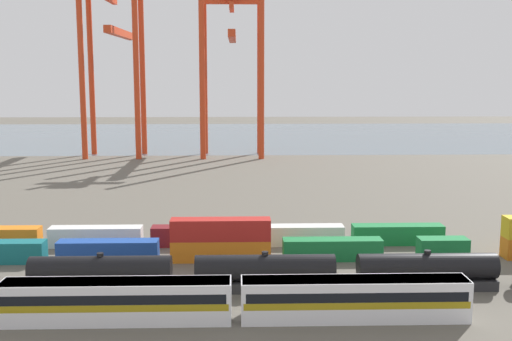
{
  "coord_description": "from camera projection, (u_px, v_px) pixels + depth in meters",
  "views": [
    {
      "loc": [
        4.0,
        -78.89,
        22.6
      ],
      "look_at": [
        6.74,
        17.96,
        7.57
      ],
      "focal_mm": 44.08,
      "sensor_mm": 36.0,
      "label": 1
    }
  ],
  "objects": [
    {
      "name": "shipping_container_3",
      "position": [
        221.0,
        229.0,
        76.01
      ],
      "size": [
        12.1,
        2.44,
        2.6
      ],
      "primitive_type": "cube",
      "color": "#AD211C",
      "rests_on": "shipping_container_2"
    },
    {
      "name": "shipping_container_4",
      "position": [
        332.0,
        249.0,
        76.79
      ],
      "size": [
        12.1,
        2.44,
        2.6
      ],
      "primitive_type": "cube",
      "color": "#197538",
      "rests_on": "ground_plane"
    },
    {
      "name": "gantry_crane_central",
      "position": [
        232.0,
        54.0,
        171.83
      ],
      "size": [
        17.1,
        36.78,
        45.61
      ],
      "color": "red",
      "rests_on": "ground_plane"
    },
    {
      "name": "passenger_train",
      "position": [
        117.0,
        299.0,
        57.36
      ],
      "size": [
        64.75,
        3.14,
        3.9
      ],
      "color": "silver",
      "rests_on": "ground_plane"
    },
    {
      "name": "gantry_crane_west",
      "position": [
        115.0,
        50.0,
        171.22
      ],
      "size": [
        15.8,
        39.18,
        47.59
      ],
      "color": "red",
      "rests_on": "ground_plane"
    },
    {
      "name": "freight_tank_row",
      "position": [
        427.0,
        271.0,
        66.29
      ],
      "size": [
        83.11,
        2.73,
        4.19
      ],
      "color": "#232326",
      "rests_on": "ground_plane"
    },
    {
      "name": "harbour_water",
      "position": [
        227.0,
        136.0,
        228.73
      ],
      "size": [
        400.0,
        110.0,
        0.01
      ],
      "primitive_type": "cube",
      "color": "slate",
      "rests_on": "ground_plane"
    },
    {
      "name": "ground_plane",
      "position": [
        218.0,
        192.0,
        120.79
      ],
      "size": [
        420.0,
        420.0,
        0.0
      ],
      "primitive_type": "plane",
      "color": "#5B564C"
    },
    {
      "name": "shipping_container_12",
      "position": [
        197.0,
        236.0,
        83.12
      ],
      "size": [
        12.1,
        2.44,
        2.6
      ],
      "primitive_type": "cube",
      "color": "maroon",
      "rests_on": "ground_plane"
    },
    {
      "name": "shipping_container_14",
      "position": [
        398.0,
        234.0,
        83.86
      ],
      "size": [
        12.1,
        2.44,
        2.6
      ],
      "primitive_type": "cube",
      "color": "#197538",
      "rests_on": "ground_plane"
    },
    {
      "name": "shipping_container_2",
      "position": [
        221.0,
        250.0,
        76.4
      ],
      "size": [
        12.1,
        2.44,
        2.6
      ],
      "primitive_type": "cube",
      "color": "orange",
      "rests_on": "ground_plane"
    },
    {
      "name": "shipping_container_13",
      "position": [
        298.0,
        235.0,
        83.49
      ],
      "size": [
        12.1,
        2.44,
        2.6
      ],
      "primitive_type": "cube",
      "color": "silver",
      "rests_on": "ground_plane"
    },
    {
      "name": "shipping_container_11",
      "position": [
        96.0,
        237.0,
        82.74
      ],
      "size": [
        12.1,
        2.44,
        2.6
      ],
      "primitive_type": "cube",
      "color": "silver",
      "rests_on": "ground_plane"
    },
    {
      "name": "shipping_container_1",
      "position": [
        108.0,
        251.0,
        76.02
      ],
      "size": [
        12.1,
        2.44,
        2.6
      ],
      "primitive_type": "cube",
      "color": "#1C4299",
      "rests_on": "ground_plane"
    },
    {
      "name": "shipping_container_5",
      "position": [
        443.0,
        248.0,
        77.17
      ],
      "size": [
        6.04,
        2.44,
        2.6
      ],
      "primitive_type": "cube",
      "color": "#197538",
      "rests_on": "ground_plane"
    }
  ]
}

